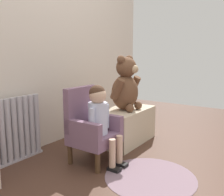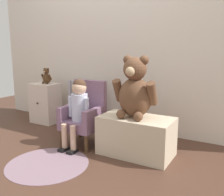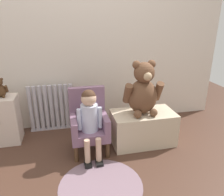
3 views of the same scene
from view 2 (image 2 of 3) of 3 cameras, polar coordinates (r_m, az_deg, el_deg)
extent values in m
plane|color=#492E22|center=(2.49, -12.45, -13.02)|extent=(6.00, 6.00, 0.00)
cube|color=beige|center=(3.19, 0.56, 14.63)|extent=(3.80, 0.05, 2.40)
cylinder|color=#B7B1BC|center=(3.51, -9.55, -0.54)|extent=(0.05, 0.05, 0.57)
cylinder|color=#B7B1BC|center=(3.47, -8.75, -0.65)|extent=(0.05, 0.05, 0.57)
cylinder|color=#B7B1BC|center=(3.43, -7.94, -0.75)|extent=(0.05, 0.05, 0.57)
cylinder|color=#B7B1BC|center=(3.39, -7.11, -0.86)|extent=(0.05, 0.05, 0.57)
cylinder|color=#B7B1BC|center=(3.36, -6.26, -0.98)|extent=(0.05, 0.05, 0.57)
cylinder|color=#B7B1BC|center=(3.32, -5.40, -1.09)|extent=(0.05, 0.05, 0.57)
cylinder|color=#B7B1BC|center=(3.29, -4.51, -1.20)|extent=(0.05, 0.05, 0.57)
cylinder|color=#B7B1BC|center=(3.25, -3.61, -1.32)|extent=(0.05, 0.05, 0.57)
cylinder|color=#B7B1BC|center=(3.22, -2.69, -1.44)|extent=(0.05, 0.05, 0.57)
cube|color=#B7B1BC|center=(3.43, -6.16, -5.79)|extent=(0.56, 0.05, 0.02)
cube|color=beige|center=(3.57, -14.99, -1.11)|extent=(0.36, 0.27, 0.54)
sphere|color=#4C3823|center=(3.46, -16.73, -1.12)|extent=(0.02, 0.02, 0.02)
cube|color=slate|center=(2.68, -6.79, -5.89)|extent=(0.38, 0.37, 0.10)
cube|color=slate|center=(2.75, -4.96, -0.05)|extent=(0.38, 0.06, 0.40)
cube|color=slate|center=(2.75, -9.55, -2.97)|extent=(0.06, 0.37, 0.14)
cube|color=slate|center=(2.56, -3.95, -3.88)|extent=(0.06, 0.37, 0.14)
cylinder|color=#4C331E|center=(2.71, -11.43, -8.94)|extent=(0.04, 0.04, 0.17)
cylinder|color=#4C331E|center=(2.52, -5.89, -10.31)|extent=(0.04, 0.04, 0.17)
cylinder|color=#4C331E|center=(2.94, -7.42, -7.21)|extent=(0.04, 0.04, 0.17)
cylinder|color=#4C331E|center=(2.76, -2.11, -8.30)|extent=(0.04, 0.04, 0.17)
cylinder|color=silver|center=(2.60, -7.40, -2.11)|extent=(0.17, 0.17, 0.28)
sphere|color=#D8AD8E|center=(2.57, -7.52, 2.32)|extent=(0.15, 0.15, 0.15)
sphere|color=#472D1E|center=(2.57, -7.46, 2.75)|extent=(0.14, 0.14, 0.14)
cylinder|color=#D8AD8E|center=(2.57, -10.83, -8.50)|extent=(0.06, 0.06, 0.24)
cube|color=black|center=(2.61, -11.00, -11.46)|extent=(0.07, 0.11, 0.03)
cylinder|color=#D8AD8E|center=(2.50, -8.89, -8.97)|extent=(0.06, 0.06, 0.24)
cube|color=black|center=(2.54, -9.08, -12.01)|extent=(0.07, 0.11, 0.03)
cylinder|color=silver|center=(2.65, -9.48, -1.92)|extent=(0.04, 0.04, 0.22)
cylinder|color=silver|center=(2.53, -5.78, -2.48)|extent=(0.04, 0.04, 0.22)
cube|color=beige|center=(2.44, 5.53, -8.62)|extent=(0.70, 0.38, 0.37)
ellipsoid|color=brown|center=(2.35, 5.30, 0.11)|extent=(0.32, 0.27, 0.38)
sphere|color=brown|center=(2.30, 5.27, 6.64)|extent=(0.22, 0.22, 0.22)
sphere|color=tan|center=(2.21, 4.21, 6.06)|extent=(0.09, 0.09, 0.09)
sphere|color=brown|center=(2.34, 3.63, 8.74)|extent=(0.09, 0.09, 0.09)
sphere|color=brown|center=(2.28, 7.34, 8.60)|extent=(0.09, 0.09, 0.09)
cylinder|color=brown|center=(2.40, 1.46, 1.76)|extent=(0.08, 0.16, 0.23)
cylinder|color=brown|center=(2.26, 9.12, 1.03)|extent=(0.08, 0.16, 0.23)
sphere|color=brown|center=(2.32, 2.06, -3.68)|extent=(0.09, 0.09, 0.09)
sphere|color=brown|center=(2.24, 6.03, -4.23)|extent=(0.09, 0.09, 0.09)
ellipsoid|color=#4A2F1A|center=(3.50, -14.68, 4.33)|extent=(0.12, 0.10, 0.14)
sphere|color=#4A2F1A|center=(3.49, -14.82, 5.93)|extent=(0.08, 0.08, 0.08)
sphere|color=tan|center=(3.46, -15.23, 5.77)|extent=(0.03, 0.03, 0.03)
sphere|color=#4A2F1A|center=(3.51, -15.14, 6.43)|extent=(0.03, 0.03, 0.03)
sphere|color=#4A2F1A|center=(3.47, -14.43, 6.41)|extent=(0.03, 0.03, 0.03)
cylinder|color=#4A2F1A|center=(3.54, -15.49, 4.69)|extent=(0.03, 0.06, 0.08)
cylinder|color=#4A2F1A|center=(3.45, -14.01, 4.61)|extent=(0.03, 0.06, 0.08)
sphere|color=#4A2F1A|center=(3.50, -15.51, 3.41)|extent=(0.03, 0.03, 0.03)
sphere|color=#4A2F1A|center=(3.45, -14.75, 3.35)|extent=(0.03, 0.03, 0.03)
cylinder|color=slate|center=(2.37, -14.46, -14.35)|extent=(0.73, 0.73, 0.01)
camera|label=1|loc=(3.30, -48.15, 6.90)|focal=40.00mm
camera|label=3|loc=(1.80, -61.73, 16.99)|focal=35.00mm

